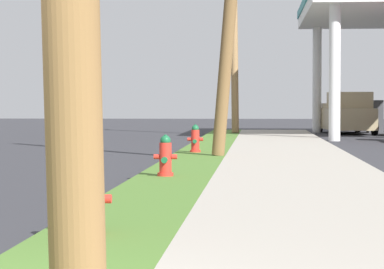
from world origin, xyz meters
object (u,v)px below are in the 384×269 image
at_px(fire_hydrant_nearest, 91,201).
at_px(utility_pole_background, 234,40).
at_px(fire_hydrant_second, 165,158).
at_px(truck_tan_at_forecourt, 346,114).
at_px(fire_hydrant_third, 195,140).

bearing_deg(fire_hydrant_nearest, utility_pole_background, 88.89).
distance_m(fire_hydrant_second, truck_tan_at_forecourt, 27.82).
bearing_deg(fire_hydrant_nearest, truck_tan_at_forecourt, 80.28).
distance_m(utility_pole_background, truck_tan_at_forecourt, 6.90).
height_order(fire_hydrant_nearest, fire_hydrant_third, same).
relative_size(fire_hydrant_third, truck_tan_at_forecourt, 0.13).
xyz_separation_m(fire_hydrant_third, truck_tan_at_forecourt, (5.89, 19.22, 0.47)).
distance_m(fire_hydrant_nearest, fire_hydrant_second, 7.17).
bearing_deg(fire_hydrant_nearest, fire_hydrant_third, 90.03).
bearing_deg(truck_tan_at_forecourt, utility_pole_background, -151.32).
relative_size(fire_hydrant_third, utility_pole_background, 0.09).
xyz_separation_m(fire_hydrant_third, utility_pole_background, (0.61, 16.33, 3.84)).
distance_m(fire_hydrant_second, fire_hydrant_third, 7.97).
distance_m(fire_hydrant_nearest, fire_hydrant_third, 15.14).
relative_size(fire_hydrant_nearest, fire_hydrant_second, 1.00).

